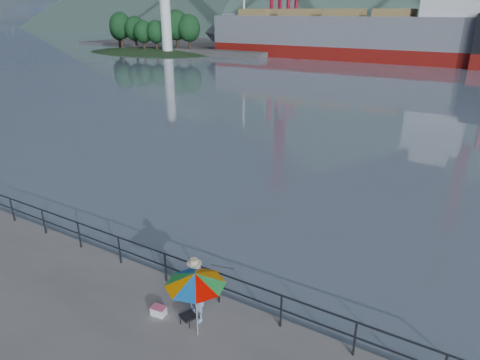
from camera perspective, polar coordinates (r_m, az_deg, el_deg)
name	(u,v)px	position (r m, az deg, el deg)	size (l,w,h in m)	color
harbor_water	(473,42)	(137.33, 28.66, 15.88)	(500.00, 280.00, 0.00)	slate
guardrail	(142,258)	(14.38, -12.98, -10.10)	(22.00, 0.06, 1.03)	#2D3033
lighthouse_islet	(149,50)	(94.18, -12.10, 16.57)	(48.00, 26.40, 19.20)	#263F1E
fisherman	(196,292)	(11.97, -5.95, -14.66)	(0.65, 0.43, 1.78)	#285091
beach_umbrella	(195,279)	(10.96, -5.99, -12.99)	(1.76, 1.76, 1.91)	white
folding_stool	(189,319)	(12.32, -6.87, -17.92)	(0.52, 0.52, 0.26)	black
cooler_bag	(159,311)	(12.73, -10.79, -16.81)	(0.40, 0.27, 0.23)	silver
fishing_rod	(224,292)	(13.41, -2.16, -14.74)	(0.02, 0.02, 2.20)	black
bulk_carrier	(360,34)	(81.67, 15.66, 18.27)	(51.40, 8.90, 14.50)	maroon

